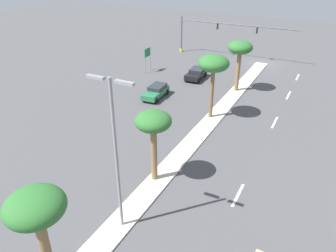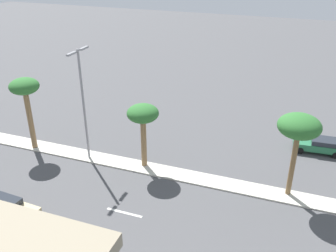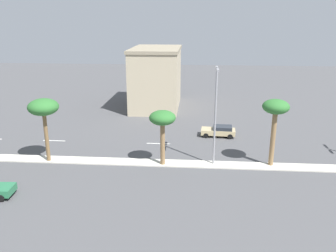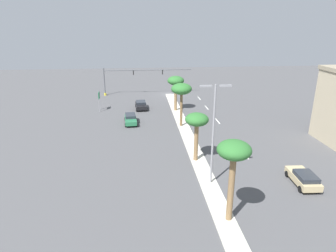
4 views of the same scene
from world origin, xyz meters
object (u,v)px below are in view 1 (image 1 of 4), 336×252
Objects in this scene: palm_tree_rear at (214,65)px; sedan_green_right at (156,91)px; palm_tree_mid at (240,49)px; palm_tree_left at (37,214)px; directional_road_sign at (148,55)px; palm_tree_right at (153,124)px; street_lamp_front at (115,147)px; traffic_signal_gantry at (211,32)px; sedan_black_front at (196,74)px.

sedan_green_right is at bearing -15.86° from palm_tree_rear.
sedan_green_right is (7.85, -2.23, -5.04)m from palm_tree_rear.
palm_tree_left is at bearing 91.00° from palm_tree_mid.
directional_road_sign is at bearing -53.79° from sedan_green_right.
palm_tree_right is 11.16m from palm_tree_left.
street_lamp_front is at bearing 113.35° from sedan_green_right.
palm_tree_mid is at bearing 122.71° from traffic_signal_gantry.
palm_tree_right is 16.88m from sedan_green_right.
traffic_signal_gantry is 2.92× the size of palm_tree_rear.
palm_tree_mid is at bearing -91.13° from palm_tree_rear.
palm_tree_mid is 31.85m from palm_tree_left.
palm_tree_rear is 23.21m from palm_tree_left.
palm_tree_mid is (-13.80, 1.48, 2.84)m from directional_road_sign.
street_lamp_front is at bearing 103.03° from traffic_signal_gantry.
palm_tree_left is 0.69× the size of street_lamp_front.
street_lamp_front is at bearing 103.55° from sedan_black_front.
palm_tree_mid is 26.00m from street_lamp_front.
palm_tree_rear is at bearing 120.22° from sedan_black_front.
sedan_black_front is (6.28, -1.85, -4.57)m from palm_tree_mid.
street_lamp_front is at bearing 117.39° from directional_road_sign.
palm_tree_rear reaches higher than sedan_black_front.
palm_tree_left reaches higher than palm_tree_mid.
sedan_black_front is at bearing -177.17° from directional_road_sign.
sedan_green_right is (-0.72, 20.02, -3.22)m from traffic_signal_gantry.
street_lamp_front is at bearing 91.98° from palm_tree_rear.
street_lamp_front reaches higher than traffic_signal_gantry.
directional_road_sign is at bearing -36.60° from palm_tree_rear.
directional_road_sign is 9.93m from sedan_green_right.
palm_tree_mid is at bearing 163.58° from sedan_black_front.
sedan_black_front is at bearing 101.80° from traffic_signal_gantry.
palm_tree_left is (-14.35, 33.32, 3.39)m from directional_road_sign.
street_lamp_front is at bearing 96.04° from palm_tree_right.
traffic_signal_gantry is at bearing -78.20° from sedan_black_front.
directional_road_sign is at bearing -66.70° from palm_tree_left.
palm_tree_mid is 1.39× the size of sedan_green_right.
palm_tree_right is 5.37m from street_lamp_front.
sedan_black_front is at bearing -101.88° from sedan_green_right.
palm_tree_rear is at bearing 88.87° from palm_tree_mid.
sedan_black_front is (6.71, -27.84, -5.19)m from street_lamp_front.
traffic_signal_gantry is at bearing -76.97° from street_lamp_front.
palm_tree_rear is 1.17× the size of palm_tree_right.
palm_tree_rear is 1.48× the size of sedan_green_right.
palm_tree_left reaches higher than palm_tree_right.
traffic_signal_gantry is 5.70× the size of directional_road_sign.
sedan_green_right is at bearing -61.17° from palm_tree_right.
palm_tree_left reaches higher than traffic_signal_gantry.
traffic_signal_gantry is 4.32× the size of sedan_green_right.
directional_road_sign is (5.06, 12.13, -1.49)m from traffic_signal_gantry.
palm_tree_right is at bearing 118.83° from sedan_green_right.
palm_tree_mid is 0.94× the size of palm_tree_rear.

